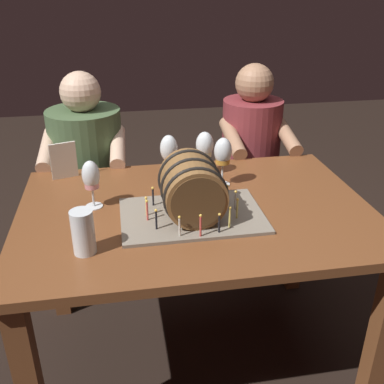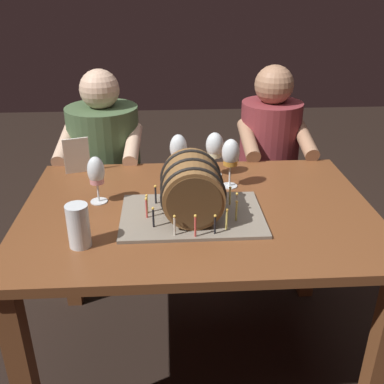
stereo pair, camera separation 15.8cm
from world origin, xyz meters
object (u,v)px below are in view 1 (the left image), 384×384
object	(u,v)px
barrel_cake	(192,192)
wine_glass_rose	(91,177)
wine_glass_amber	(223,153)
wine_glass_empty	(169,149)
dining_table	(196,233)
wine_glass_white	(205,146)
person_seated_left	(91,187)
menu_card	(64,161)
person_seated_right	(249,179)
beer_pint	(83,234)

from	to	relation	value
barrel_cake	wine_glass_rose	distance (m)	0.38
wine_glass_amber	wine_glass_rose	xyz separation A→B (m)	(-0.52, -0.11, -0.02)
wine_glass_empty	dining_table	bearing A→B (deg)	-78.72
barrel_cake	wine_glass_empty	world-z (taller)	barrel_cake
wine_glass_white	person_seated_left	bearing A→B (deg)	142.02
barrel_cake	wine_glass_amber	world-z (taller)	barrel_cake
wine_glass_amber	wine_glass_white	distance (m)	0.13
dining_table	menu_card	size ratio (longest dim) A/B	8.25
wine_glass_rose	wine_glass_white	xyz separation A→B (m)	(0.47, 0.23, 0.01)
barrel_cake	wine_glass_empty	distance (m)	0.37
wine_glass_empty	person_seated_right	size ratio (longest dim) A/B	0.17
dining_table	person_seated_left	bearing A→B (deg)	121.14
wine_glass_empty	person_seated_left	distance (m)	0.64
wine_glass_white	menu_card	size ratio (longest dim) A/B	1.21
wine_glass_amber	person_seated_right	xyz separation A→B (m)	(0.28, 0.53, -0.37)
wine_glass_empty	beer_pint	xyz separation A→B (m)	(-0.34, -0.54, -0.06)
dining_table	wine_glass_white	xyz separation A→B (m)	(0.09, 0.30, 0.24)
barrel_cake	menu_card	size ratio (longest dim) A/B	3.20
person_seated_left	person_seated_right	bearing A→B (deg)	-0.03
dining_table	wine_glass_white	distance (m)	0.40
person_seated_right	person_seated_left	bearing A→B (deg)	179.97
beer_pint	person_seated_right	distance (m)	1.29
person_seated_right	beer_pint	bearing A→B (deg)	-131.20
person_seated_left	wine_glass_white	bearing A→B (deg)	-37.98
person_seated_right	barrel_cake	bearing A→B (deg)	-120.36
menu_card	person_seated_right	distance (m)	1.04
beer_pint	menu_card	xyz separation A→B (m)	(-0.11, 0.60, 0.01)
wine_glass_rose	beer_pint	xyz separation A→B (m)	(-0.02, -0.31, -0.06)
wine_glass_amber	beer_pint	size ratio (longest dim) A/B	1.40
wine_glass_rose	dining_table	bearing A→B (deg)	-11.17
barrel_cake	person_seated_left	size ratio (longest dim) A/B	0.46
dining_table	wine_glass_empty	world-z (taller)	wine_glass_empty
wine_glass_empty	wine_glass_white	size ratio (longest dim) A/B	0.97
wine_glass_rose	person_seated_right	size ratio (longest dim) A/B	0.16
person_seated_left	person_seated_right	size ratio (longest dim) A/B	0.99
menu_card	wine_glass_empty	bearing A→B (deg)	-24.84
barrel_cake	beer_pint	world-z (taller)	barrel_cake
menu_card	dining_table	bearing A→B (deg)	-52.89
wine_glass_rose	beer_pint	distance (m)	0.31
wine_glass_white	dining_table	bearing A→B (deg)	-107.11
barrel_cake	wine_glass_white	xyz separation A→B (m)	(0.12, 0.37, 0.03)
wine_glass_amber	wine_glass_white	world-z (taller)	wine_glass_amber
wine_glass_white	menu_card	bearing A→B (deg)	173.87
dining_table	beer_pint	distance (m)	0.49
wine_glass_white	person_seated_right	xyz separation A→B (m)	(0.34, 0.41, -0.36)
menu_card	person_seated_right	xyz separation A→B (m)	(0.93, 0.34, -0.31)
barrel_cake	person_seated_left	xyz separation A→B (m)	(-0.40, 0.78, -0.31)
menu_card	person_seated_left	size ratio (longest dim) A/B	0.14
beer_pint	dining_table	bearing A→B (deg)	30.47
wine_glass_amber	person_seated_left	bearing A→B (deg)	137.49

